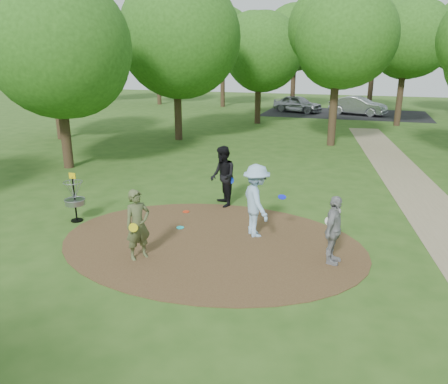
% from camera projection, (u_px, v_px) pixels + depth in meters
% --- Properties ---
extents(ground, '(100.00, 100.00, 0.00)m').
position_uv_depth(ground, '(211.00, 243.00, 11.93)').
color(ground, '#2D5119').
rests_on(ground, ground).
extents(dirt_clearing, '(8.40, 8.40, 0.02)m').
position_uv_depth(dirt_clearing, '(211.00, 242.00, 11.93)').
color(dirt_clearing, '#47301C').
rests_on(dirt_clearing, ground).
extents(parking_lot, '(14.00, 8.00, 0.01)m').
position_uv_depth(parking_lot, '(345.00, 114.00, 38.62)').
color(parking_lot, black).
rests_on(parking_lot, ground).
extents(player_observer_with_disc, '(0.73, 0.79, 1.80)m').
position_uv_depth(player_observer_with_disc, '(138.00, 225.00, 10.76)').
color(player_observer_with_disc, '#4E5833').
rests_on(player_observer_with_disc, ground).
extents(player_throwing_with_disc, '(1.55, 1.54, 2.07)m').
position_uv_depth(player_throwing_with_disc, '(256.00, 201.00, 12.12)').
color(player_throwing_with_disc, '#9AC3E6').
rests_on(player_throwing_with_disc, ground).
extents(player_walking_with_disc, '(1.19, 1.26, 2.05)m').
position_uv_depth(player_walking_with_disc, '(223.00, 177.00, 14.60)').
color(player_walking_with_disc, black).
rests_on(player_walking_with_disc, ground).
extents(player_waiting_with_disc, '(0.61, 1.08, 1.73)m').
position_uv_depth(player_waiting_with_disc, '(333.00, 230.00, 10.52)').
color(player_waiting_with_disc, gray).
rests_on(player_waiting_with_disc, ground).
extents(disc_ground_cyan, '(0.22, 0.22, 0.02)m').
position_uv_depth(disc_ground_cyan, '(180.00, 228.00, 12.92)').
color(disc_ground_cyan, '#1BD4DB').
rests_on(disc_ground_cyan, dirt_clearing).
extents(disc_ground_red, '(0.22, 0.22, 0.02)m').
position_uv_depth(disc_ground_red, '(186.00, 212.00, 14.24)').
color(disc_ground_red, red).
rests_on(disc_ground_red, dirt_clearing).
extents(car_left, '(4.76, 3.19, 1.51)m').
position_uv_depth(car_left, '(298.00, 104.00, 39.35)').
color(car_left, '#A1A2A9').
rests_on(car_left, ground).
extents(car_right, '(5.01, 2.96, 1.56)m').
position_uv_depth(car_right, '(358.00, 106.00, 37.53)').
color(car_right, '#96989D').
rests_on(car_right, ground).
extents(disc_golf_basket, '(0.63, 0.63, 1.54)m').
position_uv_depth(disc_golf_basket, '(74.00, 194.00, 13.25)').
color(disc_golf_basket, black).
rests_on(disc_golf_basket, ground).
extents(tree_ring, '(37.27, 45.51, 9.10)m').
position_uv_depth(tree_ring, '(278.00, 48.00, 18.36)').
color(tree_ring, '#332316').
rests_on(tree_ring, ground).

